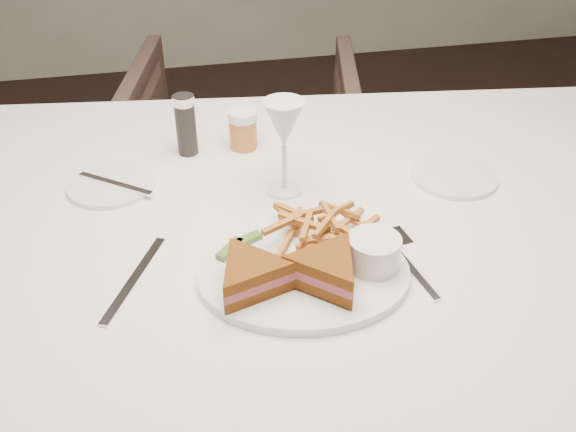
{
  "coord_description": "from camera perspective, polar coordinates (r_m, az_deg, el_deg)",
  "views": [
    {
      "loc": [
        -0.23,
        -1.03,
        1.38
      ],
      "look_at": [
        -0.05,
        -0.21,
        0.8
      ],
      "focal_mm": 40.0,
      "sensor_mm": 36.0,
      "label": 1
    }
  ],
  "objects": [
    {
      "name": "table",
      "position": [
        1.34,
        -0.46,
        -13.91
      ],
      "size": [
        1.68,
        1.24,
        0.75
      ],
      "primitive_type": "cube",
      "rotation": [
        0.0,
        0.0,
        -0.14
      ],
      "color": "white",
      "rests_on": "ground"
    },
    {
      "name": "ground",
      "position": [
        1.73,
        0.17,
        -17.94
      ],
      "size": [
        5.0,
        5.0,
        0.0
      ],
      "primitive_type": "plane",
      "color": "black",
      "rests_on": "ground"
    },
    {
      "name": "chair_far",
      "position": [
        2.1,
        -3.82,
        5.68
      ],
      "size": [
        0.83,
        0.8,
        0.72
      ],
      "primitive_type": "imported",
      "rotation": [
        0.0,
        0.0,
        2.92
      ],
      "color": "#4C352E",
      "rests_on": "ground"
    },
    {
      "name": "table_setting",
      "position": [
        1.02,
        0.52,
        -0.49
      ],
      "size": [
        0.79,
        0.64,
        0.18
      ],
      "color": "white",
      "rests_on": "table"
    }
  ]
}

